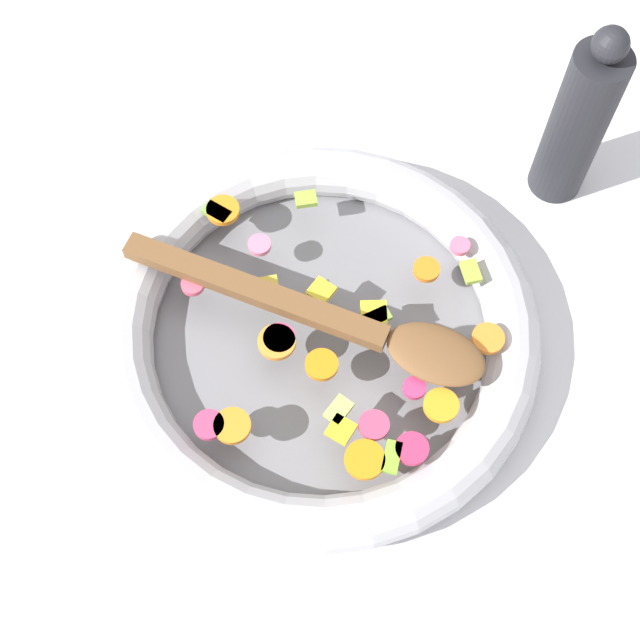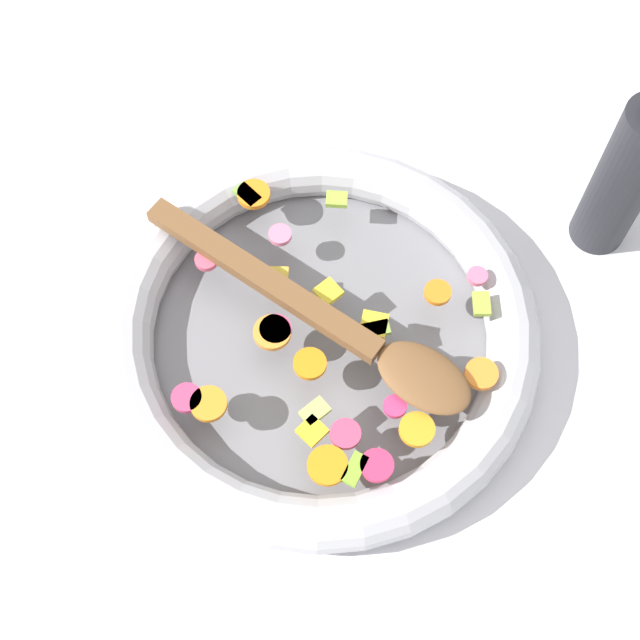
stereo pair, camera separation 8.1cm
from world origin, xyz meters
name	(u,v)px [view 1 (the left image)]	position (x,y,z in m)	size (l,w,h in m)	color
ground_plane	(320,342)	(0.00, 0.00, 0.00)	(4.00, 4.00, 0.00)	silver
skillet	(320,333)	(0.00, 0.00, 0.02)	(0.41, 0.41, 0.05)	slate
chopped_vegetables	(331,348)	(-0.02, 0.02, 0.05)	(0.32, 0.28, 0.01)	orange
wooden_spoon	(338,320)	(-0.02, 0.00, 0.06)	(0.35, 0.06, 0.01)	brown
pepper_mill	(578,122)	(-0.16, -0.26, 0.10)	(0.05, 0.05, 0.22)	#232328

